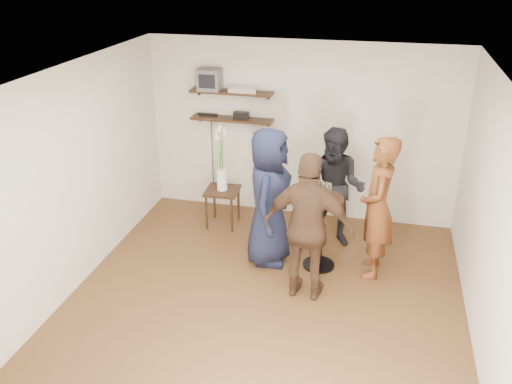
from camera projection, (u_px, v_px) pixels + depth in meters
room at (262, 205)px, 5.60m from camera, size 4.58×5.08×2.68m
shelf_upper at (231, 92)px, 7.69m from camera, size 1.20×0.25×0.04m
shelf_lower at (232, 119)px, 7.86m from camera, size 1.20×0.25×0.04m
crt_monitor at (210, 79)px, 7.69m from camera, size 0.32×0.30×0.30m
dvd_deck at (244, 90)px, 7.63m from camera, size 0.40×0.24×0.06m
radio at (241, 115)px, 7.80m from camera, size 0.22×0.10×0.10m
power_strip at (208, 114)px, 7.97m from camera, size 0.30×0.05×0.03m
side_table at (222, 195)px, 7.80m from camera, size 0.49×0.49×0.56m
vase_lilies at (222, 169)px, 7.62m from camera, size 0.20×0.20×1.01m
drinks_table at (321, 223)px, 6.70m from camera, size 0.53×0.53×0.96m
wine_glass_fl at (316, 188)px, 6.50m from camera, size 0.06×0.06×0.19m
wine_glass_fr at (329, 189)px, 6.44m from camera, size 0.07×0.07×0.21m
wine_glass_bl at (321, 186)px, 6.56m from camera, size 0.06×0.06×0.19m
wine_glass_br at (326, 188)px, 6.50m from camera, size 0.06×0.06×0.19m
person_plaid at (377, 208)px, 6.45m from camera, size 0.44×0.66×1.78m
person_dark at (336, 188)px, 7.17m from camera, size 0.88×0.73×1.63m
person_navy at (269, 197)px, 6.73m from camera, size 0.58×0.88×1.79m
person_brown at (309, 228)px, 6.02m from camera, size 1.07×0.53×1.77m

